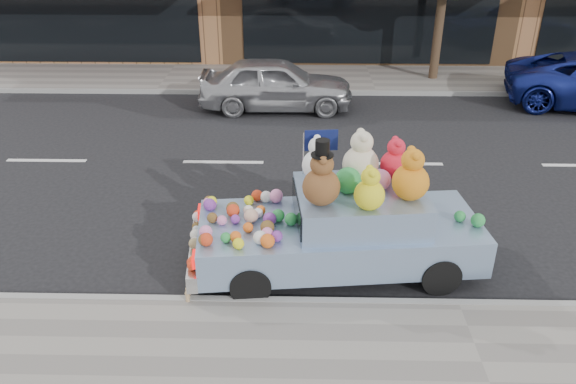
{
  "coord_description": "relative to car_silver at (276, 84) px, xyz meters",
  "views": [
    {
      "loc": [
        -2.29,
        -11.43,
        5.21
      ],
      "look_at": [
        -2.46,
        -3.82,
        1.25
      ],
      "focal_mm": 35.0,
      "sensor_mm": 36.0,
      "label": 1
    }
  ],
  "objects": [
    {
      "name": "far_kerb",
      "position": [
        2.96,
        1.31,
        -0.65
      ],
      "size": [
        60.0,
        0.12,
        0.13
      ],
      "primitive_type": "cube",
      "color": "gray",
      "rests_on": "ground"
    },
    {
      "name": "car_silver",
      "position": [
        0.0,
        0.0,
        0.0
      ],
      "size": [
        4.24,
        1.75,
        1.44
      ],
      "primitive_type": "imported",
      "rotation": [
        0.0,
        0.0,
        1.58
      ],
      "color": "#AEAFB3",
      "rests_on": "ground"
    },
    {
      "name": "art_car",
      "position": [
        1.32,
        -7.66,
        0.1
      ],
      "size": [
        4.64,
        2.19,
        2.33
      ],
      "rotation": [
        0.0,
        0.0,
        0.1
      ],
      "color": "black",
      "rests_on": "ground"
    },
    {
      "name": "near_kerb",
      "position": [
        2.96,
        -8.69,
        -0.65
      ],
      "size": [
        60.0,
        0.12,
        0.13
      ],
      "primitive_type": "cube",
      "color": "gray",
      "rests_on": "ground"
    },
    {
      "name": "far_sidewalk",
      "position": [
        2.96,
        2.81,
        -0.66
      ],
      "size": [
        60.0,
        3.0,
        0.12
      ],
      "primitive_type": "cube",
      "color": "gray",
      "rests_on": "ground"
    },
    {
      "name": "ground",
      "position": [
        2.96,
        -3.69,
        -0.72
      ],
      "size": [
        120.0,
        120.0,
        0.0
      ],
      "primitive_type": "plane",
      "color": "black",
      "rests_on": "ground"
    }
  ]
}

